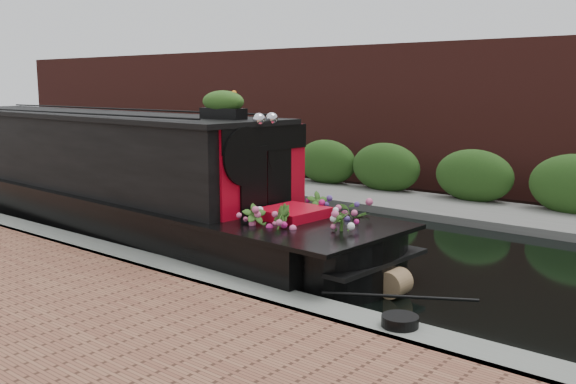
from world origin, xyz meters
The scene contains 8 objects.
ground centered at (0.00, 0.00, 0.00)m, with size 80.00×80.00×0.00m, color black.
near_bank_coping centered at (0.00, -3.30, 0.00)m, with size 40.00×0.60×0.50m, color slate.
far_bank_path centered at (0.00, 4.20, 0.00)m, with size 40.00×2.40×0.34m, color #62625E.
far_hedge centered at (0.00, 5.10, 0.00)m, with size 40.00×1.10×2.80m, color #244617.
far_brick_wall centered at (0.00, 7.20, 0.00)m, with size 40.00×1.00×8.00m, color #52211B.
narrowboat centered at (-2.63, -1.75, 0.89)m, with size 12.83×2.78×3.01m.
rope_fender centered at (4.11, -1.75, 0.19)m, with size 0.38×0.38×0.37m, color olive.
coiled_mooring_rope centered at (5.04, -3.24, 0.31)m, with size 0.41×0.41×0.12m, color black.
Camera 1 is at (8.36, -9.17, 2.87)m, focal length 40.00 mm.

